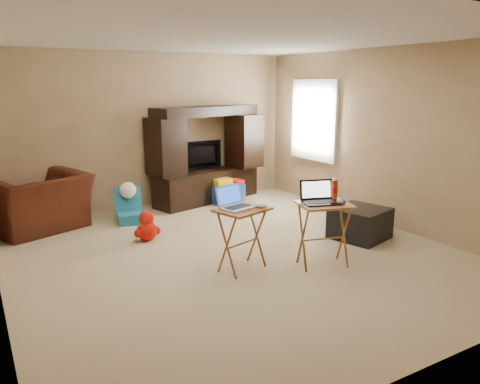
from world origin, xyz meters
TOP-DOWN VIEW (x-y plane):
  - floor at (0.00, 0.00)m, footprint 5.50×5.50m
  - ceiling at (0.00, 0.00)m, footprint 5.50×5.50m
  - wall_back at (0.00, 2.75)m, footprint 5.00×0.00m
  - wall_front at (0.00, -2.75)m, footprint 5.00×0.00m
  - wall_right at (2.50, 0.00)m, footprint 0.00×5.50m
  - window_pane at (2.48, 1.55)m, footprint 0.00×1.20m
  - window_frame at (2.46, 1.55)m, footprint 0.06×1.14m
  - entertainment_center at (0.91, 2.47)m, footprint 2.05×1.00m
  - television at (0.91, 2.67)m, footprint 0.83×0.13m
  - recliner at (-1.86, 2.16)m, footprint 1.51×1.42m
  - child_rocker at (-0.65, 1.86)m, footprint 0.48×0.52m
  - plush_toy at (-0.72, 0.96)m, footprint 0.37×0.31m
  - push_toy at (1.15, 2.21)m, footprint 0.62×0.46m
  - ottoman at (1.74, -0.36)m, footprint 0.79×0.79m
  - tray_table_left at (-0.15, -0.50)m, footprint 0.63×0.56m
  - tray_table_right at (0.69, -0.85)m, footprint 0.66×0.58m
  - laptop_left at (-0.18, -0.47)m, footprint 0.43×0.38m
  - laptop_right at (0.65, -0.83)m, footprint 0.45×0.41m
  - mouse_left at (0.04, -0.57)m, footprint 0.14×0.16m
  - mouse_right at (0.82, -0.97)m, footprint 0.14×0.17m
  - water_bottle at (0.89, -0.77)m, footprint 0.07×0.07m

SIDE VIEW (x-z plane):
  - floor at x=0.00m, z-range 0.00..0.00m
  - plush_toy at x=-0.72m, z-range 0.00..0.41m
  - ottoman at x=1.74m, z-range 0.00..0.41m
  - push_toy at x=1.15m, z-range 0.00..0.44m
  - child_rocker at x=-0.65m, z-range 0.00..0.52m
  - tray_table_left at x=-0.15m, z-range 0.00..0.70m
  - tray_table_right at x=0.69m, z-range 0.00..0.72m
  - recliner at x=-1.86m, z-range 0.00..0.79m
  - mouse_left at x=0.04m, z-range 0.70..0.75m
  - mouse_right at x=0.82m, z-range 0.72..0.78m
  - television at x=0.91m, z-range 0.54..1.02m
  - entertainment_center at x=0.91m, z-range 0.00..1.63m
  - laptop_left at x=-0.18m, z-range 0.70..0.94m
  - water_bottle at x=0.89m, z-range 0.72..0.94m
  - laptop_right at x=0.65m, z-range 0.72..0.96m
  - wall_back at x=0.00m, z-range -1.25..3.75m
  - wall_front at x=0.00m, z-range -1.25..3.75m
  - wall_right at x=2.50m, z-range -1.50..4.00m
  - window_pane at x=2.48m, z-range 0.80..2.00m
  - window_frame at x=2.46m, z-range 0.73..2.07m
  - ceiling at x=0.00m, z-range 2.50..2.50m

